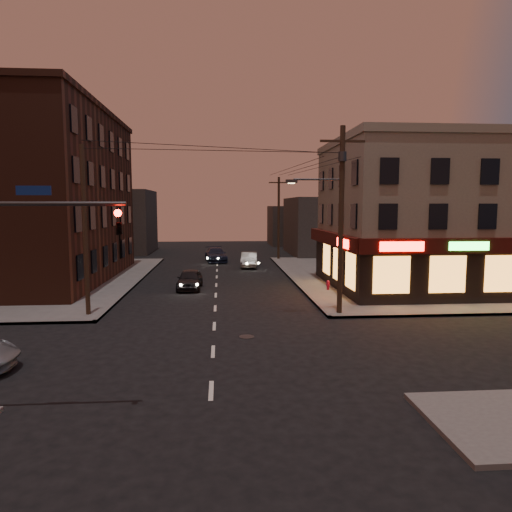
{
  "coord_description": "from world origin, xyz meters",
  "views": [
    {
      "loc": [
        0.34,
        -18.24,
        5.92
      ],
      "look_at": [
        2.3,
        6.77,
        3.2
      ],
      "focal_mm": 32.0,
      "sensor_mm": 36.0,
      "label": 1
    }
  ],
  "objects": [
    {
      "name": "bg_building_ne_a",
      "position": [
        14.0,
        38.0,
        3.5
      ],
      "size": [
        10.0,
        12.0,
        7.0
      ],
      "primitive_type": "cube",
      "color": "#3F3D3A",
      "rests_on": "ground"
    },
    {
      "name": "traffic_signal",
      "position": [
        -5.57,
        -5.6,
        4.16
      ],
      "size": [
        4.49,
        0.32,
        6.47
      ],
      "color": "#333538",
      "rests_on": "ground"
    },
    {
      "name": "fire_hydrant",
      "position": [
        7.8,
        12.62,
        0.51
      ],
      "size": [
        0.3,
        0.3,
        0.67
      ],
      "rotation": [
        0.0,
        0.0,
        -0.18
      ],
      "color": "maroon",
      "rests_on": "sidewalk_ne"
    },
    {
      "name": "ground",
      "position": [
        0.0,
        0.0,
        0.0
      ],
      "size": [
        120.0,
        120.0,
        0.0
      ],
      "primitive_type": "plane",
      "color": "black",
      "rests_on": "ground"
    },
    {
      "name": "utility_pole_west",
      "position": [
        -6.8,
        6.5,
        4.65
      ],
      "size": [
        0.24,
        0.24,
        9.0
      ],
      "primitive_type": "cylinder",
      "color": "#382619",
      "rests_on": "sidewalk_nw"
    },
    {
      "name": "sidewalk_ne",
      "position": [
        18.0,
        19.0,
        0.07
      ],
      "size": [
        24.0,
        28.0,
        0.15
      ],
      "primitive_type": "cube",
      "color": "#514F4C",
      "rests_on": "ground"
    },
    {
      "name": "bg_building_ne_b",
      "position": [
        12.0,
        52.0,
        3.0
      ],
      "size": [
        8.0,
        8.0,
        6.0
      ],
      "primitive_type": "cube",
      "color": "#3F3D3A",
      "rests_on": "ground"
    },
    {
      "name": "utility_pole_far",
      "position": [
        6.8,
        32.0,
        4.65
      ],
      "size": [
        0.26,
        0.26,
        9.0
      ],
      "primitive_type": "cylinder",
      "color": "#382619",
      "rests_on": "sidewalk_ne"
    },
    {
      "name": "utility_pole_main",
      "position": [
        6.68,
        5.8,
        5.76
      ],
      "size": [
        4.2,
        0.44,
        10.0
      ],
      "color": "#382619",
      "rests_on": "sidewalk_ne"
    },
    {
      "name": "pizza_building",
      "position": [
        15.93,
        13.43,
        5.35
      ],
      "size": [
        15.85,
        12.85,
        10.5
      ],
      "color": "gray",
      "rests_on": "sidewalk_ne"
    },
    {
      "name": "sedan_far",
      "position": [
        -0.17,
        30.93,
        0.75
      ],
      "size": [
        2.67,
        5.35,
        1.49
      ],
      "primitive_type": "imported",
      "rotation": [
        0.0,
        0.0,
        0.12
      ],
      "color": "#191F33",
      "rests_on": "ground"
    },
    {
      "name": "bg_building_nw",
      "position": [
        -13.0,
        42.0,
        4.0
      ],
      "size": [
        9.0,
        10.0,
        8.0
      ],
      "primitive_type": "cube",
      "color": "#3F3D3A",
      "rests_on": "ground"
    },
    {
      "name": "sedan_near",
      "position": [
        -1.88,
        14.56,
        0.71
      ],
      "size": [
        1.81,
        4.22,
        1.42
      ],
      "primitive_type": "imported",
      "rotation": [
        0.0,
        0.0,
        -0.03
      ],
      "color": "black",
      "rests_on": "ground"
    },
    {
      "name": "brick_apartment",
      "position": [
        -14.5,
        19.0,
        6.65
      ],
      "size": [
        12.0,
        20.0,
        13.0
      ],
      "primitive_type": "cube",
      "color": "#442116",
      "rests_on": "sidewalk_nw"
    },
    {
      "name": "sedan_mid",
      "position": [
        3.14,
        26.12,
        0.73
      ],
      "size": [
        1.92,
        4.53,
        1.45
      ],
      "primitive_type": "imported",
      "rotation": [
        0.0,
        0.0,
        -0.09
      ],
      "color": "#64625D",
      "rests_on": "ground"
    }
  ]
}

